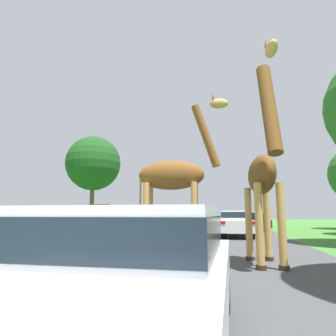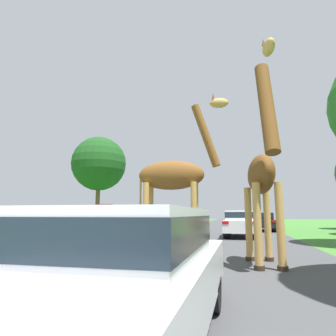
{
  "view_description": "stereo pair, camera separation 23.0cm",
  "coord_description": "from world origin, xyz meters",
  "px_view_note": "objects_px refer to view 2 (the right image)",
  "views": [
    {
      "loc": [
        0.95,
        0.89,
        1.21
      ],
      "look_at": [
        -0.85,
        9.54,
        2.58
      ],
      "focal_mm": 32.0,
      "sensor_mm": 36.0,
      "label": 1
    },
    {
      "loc": [
        1.17,
        0.94,
        1.21
      ],
      "look_at": [
        -0.85,
        9.54,
        2.58
      ],
      "focal_mm": 32.0,
      "sensor_mm": 36.0,
      "label": 2
    }
  ],
  "objects_px": {
    "giraffe_near_road": "(175,178)",
    "car_far_ahead": "(240,223)",
    "tree_far_right": "(99,164)",
    "car_lead_maroon": "(108,272)",
    "giraffe_companion": "(262,172)",
    "car_queue_left": "(181,221)",
    "car_queue_right": "(260,221)",
    "sign_post": "(104,216)"
  },
  "relations": [
    {
      "from": "car_lead_maroon",
      "to": "car_queue_left",
      "type": "relative_size",
      "value": 1.15
    },
    {
      "from": "car_queue_right",
      "to": "tree_far_right",
      "type": "bearing_deg",
      "value": 172.46
    },
    {
      "from": "car_lead_maroon",
      "to": "car_queue_right",
      "type": "xyz_separation_m",
      "value": [
        2.66,
        20.97,
        0.02
      ]
    },
    {
      "from": "tree_far_right",
      "to": "giraffe_near_road",
      "type": "bearing_deg",
      "value": -57.26
    },
    {
      "from": "tree_far_right",
      "to": "sign_post",
      "type": "relative_size",
      "value": 5.14
    },
    {
      "from": "giraffe_near_road",
      "to": "tree_far_right",
      "type": "distance_m",
      "value": 20.35
    },
    {
      "from": "giraffe_companion",
      "to": "car_queue_left",
      "type": "relative_size",
      "value": 1.24
    },
    {
      "from": "giraffe_near_road",
      "to": "car_far_ahead",
      "type": "height_order",
      "value": "giraffe_near_road"
    },
    {
      "from": "car_far_ahead",
      "to": "sign_post",
      "type": "relative_size",
      "value": 2.77
    },
    {
      "from": "car_queue_right",
      "to": "car_queue_left",
      "type": "bearing_deg",
      "value": -159.99
    },
    {
      "from": "car_lead_maroon",
      "to": "car_far_ahead",
      "type": "relative_size",
      "value": 1.03
    },
    {
      "from": "giraffe_companion",
      "to": "car_far_ahead",
      "type": "bearing_deg",
      "value": -93.16
    },
    {
      "from": "car_lead_maroon",
      "to": "giraffe_near_road",
      "type": "bearing_deg",
      "value": 96.22
    },
    {
      "from": "giraffe_companion",
      "to": "car_lead_maroon",
      "type": "bearing_deg",
      "value": 64.18
    },
    {
      "from": "car_lead_maroon",
      "to": "car_queue_left",
      "type": "distance_m",
      "value": 19.17
    },
    {
      "from": "giraffe_near_road",
      "to": "car_far_ahead",
      "type": "xyz_separation_m",
      "value": [
        1.87,
        8.35,
        -1.51
      ]
    },
    {
      "from": "car_lead_maroon",
      "to": "tree_far_right",
      "type": "bearing_deg",
      "value": 116.69
    },
    {
      "from": "car_lead_maroon",
      "to": "tree_far_right",
      "type": "xyz_separation_m",
      "value": [
        -11.48,
        22.85,
        5.18
      ]
    },
    {
      "from": "car_lead_maroon",
      "to": "sign_post",
      "type": "xyz_separation_m",
      "value": [
        -4.5,
        9.48,
        0.45
      ]
    },
    {
      "from": "car_queue_right",
      "to": "tree_far_right",
      "type": "distance_m",
      "value": 15.18
    },
    {
      "from": "giraffe_companion",
      "to": "tree_far_right",
      "type": "xyz_separation_m",
      "value": [
        -13.23,
        17.91,
        3.65
      ]
    },
    {
      "from": "giraffe_companion",
      "to": "sign_post",
      "type": "xyz_separation_m",
      "value": [
        -6.25,
        4.55,
        -1.09
      ]
    },
    {
      "from": "tree_far_right",
      "to": "car_queue_right",
      "type": "bearing_deg",
      "value": -7.54
    },
    {
      "from": "car_queue_right",
      "to": "car_far_ahead",
      "type": "relative_size",
      "value": 1.05
    },
    {
      "from": "sign_post",
      "to": "tree_far_right",
      "type": "bearing_deg",
      "value": 117.59
    },
    {
      "from": "car_far_ahead",
      "to": "tree_far_right",
      "type": "xyz_separation_m",
      "value": [
        -12.7,
        8.5,
        5.12
      ]
    },
    {
      "from": "car_lead_maroon",
      "to": "giraffe_companion",
      "type": "bearing_deg",
      "value": 70.55
    },
    {
      "from": "car_queue_left",
      "to": "tree_far_right",
      "type": "xyz_separation_m",
      "value": [
        -8.58,
        3.9,
        5.17
      ]
    },
    {
      "from": "giraffe_near_road",
      "to": "car_lead_maroon",
      "type": "bearing_deg",
      "value": 2.63
    },
    {
      "from": "car_lead_maroon",
      "to": "car_queue_left",
      "type": "height_order",
      "value": "car_queue_left"
    },
    {
      "from": "tree_far_right",
      "to": "sign_post",
      "type": "xyz_separation_m",
      "value": [
        6.98,
        -13.36,
        -4.74
      ]
    },
    {
      "from": "car_queue_left",
      "to": "car_far_ahead",
      "type": "bearing_deg",
      "value": -48.11
    },
    {
      "from": "car_far_ahead",
      "to": "tree_far_right",
      "type": "relative_size",
      "value": 0.54
    },
    {
      "from": "car_lead_maroon",
      "to": "car_queue_left",
      "type": "bearing_deg",
      "value": 98.73
    },
    {
      "from": "giraffe_companion",
      "to": "car_queue_left",
      "type": "distance_m",
      "value": 14.84
    },
    {
      "from": "car_queue_right",
      "to": "car_far_ahead",
      "type": "distance_m",
      "value": 6.78
    },
    {
      "from": "giraffe_companion",
      "to": "giraffe_near_road",
      "type": "bearing_deg",
      "value": -30.29
    },
    {
      "from": "giraffe_near_road",
      "to": "car_queue_right",
      "type": "bearing_deg",
      "value": 163.93
    },
    {
      "from": "car_queue_left",
      "to": "car_far_ahead",
      "type": "height_order",
      "value": "car_far_ahead"
    },
    {
      "from": "car_queue_left",
      "to": "tree_far_right",
      "type": "height_order",
      "value": "tree_far_right"
    },
    {
      "from": "giraffe_companion",
      "to": "car_queue_right",
      "type": "relative_size",
      "value": 1.05
    },
    {
      "from": "giraffe_companion",
      "to": "car_queue_right",
      "type": "distance_m",
      "value": 16.13
    }
  ]
}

